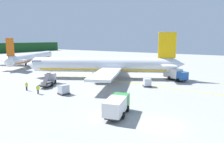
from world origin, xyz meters
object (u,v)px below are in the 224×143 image
at_px(service_truck_baggage, 117,105).
at_px(cargo_container_mid, 64,89).
at_px(crew_marshaller, 26,86).
at_px(airliner_foreground, 104,65).
at_px(service_truck_fuel, 175,74).
at_px(service_truck_catering, 49,79).
at_px(crew_loader_left, 38,89).
at_px(cargo_container_near, 147,83).
at_px(airliner_mid_apron, 32,58).

relative_size(service_truck_baggage, cargo_container_mid, 2.82).
xyz_separation_m(cargo_container_mid, crew_marshaller, (-2.15, 8.16, 0.10)).
xyz_separation_m(airliner_foreground, service_truck_fuel, (7.42, -16.40, -1.81)).
relative_size(service_truck_fuel, crew_marshaller, 3.83).
height_order(service_truck_baggage, cargo_container_mid, service_truck_baggage).
bearing_deg(service_truck_catering, crew_marshaller, -174.23).
relative_size(service_truck_baggage, crew_loader_left, 3.54).
distance_m(cargo_container_near, crew_loader_left, 22.18).
xyz_separation_m(service_truck_catering, crew_marshaller, (-6.12, -0.62, -0.15)).
xyz_separation_m(service_truck_catering, cargo_container_mid, (-3.97, -8.77, -0.25)).
distance_m(service_truck_fuel, crew_marshaller, 34.37).
relative_size(service_truck_catering, crew_marshaller, 3.76).
relative_size(airliner_foreground, service_truck_baggage, 6.26).
height_order(cargo_container_near, crew_marshaller, cargo_container_near).
xyz_separation_m(airliner_foreground, airliner_mid_apron, (6.03, 39.42, -0.39)).
xyz_separation_m(airliner_mid_apron, service_truck_catering, (-18.86, -33.16, -1.84)).
bearing_deg(service_truck_catering, airliner_mid_apron, 60.37).
height_order(service_truck_fuel, crew_marshaller, service_truck_fuel).
relative_size(service_truck_fuel, service_truck_baggage, 1.08).
bearing_deg(cargo_container_near, service_truck_baggage, -170.41).
bearing_deg(cargo_container_near, crew_loader_left, 137.94).
bearing_deg(service_truck_fuel, cargo_container_near, 162.88).
relative_size(airliner_mid_apron, cargo_container_near, 14.42).
relative_size(crew_marshaller, crew_loader_left, 1.00).
bearing_deg(service_truck_catering, service_truck_baggage, -107.97).
bearing_deg(crew_marshaller, airliner_foreground, -16.56).
bearing_deg(cargo_container_mid, cargo_container_near, -37.49).
bearing_deg(cargo_container_near, cargo_container_mid, 142.51).
bearing_deg(service_truck_fuel, crew_marshaller, 140.12).
xyz_separation_m(service_truck_baggage, crew_loader_left, (0.81, 17.78, -0.42)).
bearing_deg(service_truck_baggage, airliner_foreground, 38.80).
relative_size(service_truck_fuel, crew_loader_left, 3.83).
distance_m(airliner_mid_apron, service_truck_fuel, 55.85).
bearing_deg(service_truck_fuel, crew_loader_left, 146.00).
distance_m(service_truck_catering, crew_loader_left, 7.95).
bearing_deg(airliner_mid_apron, cargo_container_near, -99.54).
distance_m(service_truck_catering, crew_marshaller, 6.16).
height_order(service_truck_catering, cargo_container_near, service_truck_catering).
bearing_deg(service_truck_baggage, cargo_container_near, 9.59).
relative_size(airliner_foreground, airliner_mid_apron, 1.13).
bearing_deg(airliner_mid_apron, cargo_container_mid, -118.57).
bearing_deg(cargo_container_near, airliner_mid_apron, 80.46).
distance_m(airliner_foreground, cargo_container_near, 13.77).
relative_size(airliner_foreground, cargo_container_near, 16.29).
bearing_deg(service_truck_baggage, service_truck_catering, 72.03).
distance_m(cargo_container_mid, crew_marshaller, 8.44).
relative_size(airliner_foreground, service_truck_catering, 5.89).
bearing_deg(crew_loader_left, crew_marshaller, 85.25).
bearing_deg(service_truck_catering, crew_loader_left, -144.30).
relative_size(airliner_foreground, crew_loader_left, 22.12).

